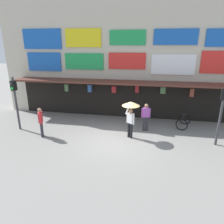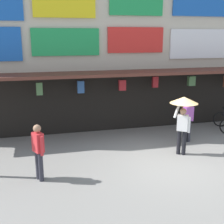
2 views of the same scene
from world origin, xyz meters
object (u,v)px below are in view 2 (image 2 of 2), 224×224
pedestrian_in_red (188,118)px  pedestrian_with_umbrella (183,109)px  pedestrian_in_green (38,149)px  bicycle_parked (224,122)px

pedestrian_in_red → pedestrian_with_umbrella: size_ratio=0.81×
pedestrian_in_green → bicycle_parked: bearing=19.5°
pedestrian_in_red → pedestrian_with_umbrella: 1.54m
pedestrian_in_red → bicycle_parked: bearing=21.8°
pedestrian_in_red → pedestrian_in_green: size_ratio=1.00×
pedestrian_in_red → pedestrian_with_umbrella: bearing=-125.3°
bicycle_parked → pedestrian_in_green: 8.52m
pedestrian_in_green → pedestrian_with_umbrella: (4.88, 0.77, 0.69)m
bicycle_parked → pedestrian_in_red: (-2.32, -0.93, 0.59)m
pedestrian_in_green → pedestrian_with_umbrella: 4.99m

